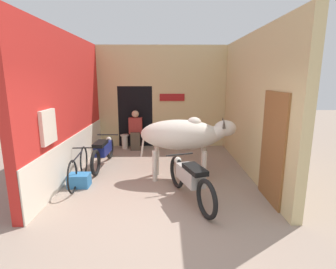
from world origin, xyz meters
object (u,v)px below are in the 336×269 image
Objects in this scene: motorcycle_far at (103,150)px; plastic_stool at (125,141)px; bicycle at (79,167)px; motorcycle_near at (190,178)px; shopkeeper_seated at (135,129)px; cow at (184,135)px; crate at (79,180)px.

motorcycle_far is 1.77m from plastic_stool.
motorcycle_far is 1.14m from bicycle.
motorcycle_far is at bearing 136.16° from motorcycle_near.
shopkeeper_seated is (0.95, 2.76, 0.32)m from bicycle.
motorcycle_near reaches higher than bicycle.
bicycle is 2.94m from shopkeeper_seated.
motorcycle_far is 4.23× the size of plastic_stool.
shopkeeper_seated is at bearing 111.22° from motorcycle_near.
shopkeeper_seated is 2.69× the size of plastic_stool.
motorcycle_near is (0.05, -1.13, -0.58)m from cow.
bicycle reaches higher than plastic_stool.
shopkeeper_seated is at bearing 70.97° from bicycle.
cow is at bearing 11.30° from crate.
bicycle is 3.94× the size of crate.
motorcycle_far is 1.57× the size of shopkeeper_seated.
plastic_stool reaches higher than crate.
motorcycle_far is (-2.05, 0.88, -0.60)m from cow.
plastic_stool is (-0.37, 0.07, -0.42)m from shopkeeper_seated.
motorcycle_far reaches higher than plastic_stool.
motorcycle_near is 2.90m from motorcycle_far.
cow is 4.61× the size of plastic_stool.
shopkeeper_seated reaches higher than motorcycle_far.
plastic_stool is (0.30, 1.73, -0.18)m from motorcycle_far.
motorcycle_near is at bearing -43.84° from motorcycle_far.
cow is 3.24m from plastic_stool.
bicycle is (-0.29, -1.10, -0.08)m from motorcycle_far.
bicycle is at bearing 107.46° from crate.
plastic_stool is 1.07× the size of crate.
crate is (-0.88, -2.99, -0.53)m from shopkeeper_seated.
motorcycle_far is at bearing 80.88° from crate.
motorcycle_near is at bearing -16.35° from crate.
crate is (-2.26, -0.45, -0.89)m from cow.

